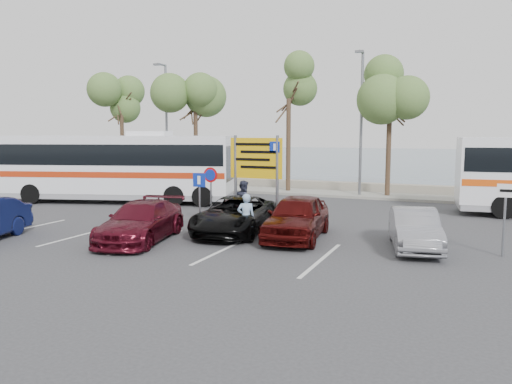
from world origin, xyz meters
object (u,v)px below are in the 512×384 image
at_px(car_silver_b, 415,229).
at_px(street_lamp_left, 166,119).
at_px(suv_black, 235,215).
at_px(pedestrian_near, 246,217).
at_px(street_lamp_right, 361,117).
at_px(pedestrian_far, 244,202).
at_px(car_red, 297,217).
at_px(coach_bus_left, 118,169).
at_px(direction_sign, 256,165).
at_px(car_maroon, 141,221).

bearing_deg(car_silver_b, street_lamp_left, 132.54).
bearing_deg(suv_black, pedestrian_near, -55.96).
height_order(street_lamp_right, pedestrian_far, street_lamp_right).
bearing_deg(car_red, suv_black, 173.41).
distance_m(suv_black, pedestrian_near, 1.43).
bearing_deg(pedestrian_far, street_lamp_right, -52.88).
bearing_deg(coach_bus_left, direction_sign, -19.25).
height_order(street_lamp_left, pedestrian_near, street_lamp_left).
distance_m(street_lamp_right, direction_sign, 10.73).
height_order(car_maroon, car_red, car_red).
height_order(coach_bus_left, pedestrian_far, coach_bus_left).
height_order(suv_black, car_silver_b, suv_black).
xyz_separation_m(street_lamp_left, coach_bus_left, (1.55, -7.02, -2.85)).
xyz_separation_m(street_lamp_right, car_maroon, (-4.51, -14.48, -3.92)).
xyz_separation_m(car_maroon, car_silver_b, (8.76, 2.46, -0.03)).
bearing_deg(suv_black, coach_bus_left, 145.19).
distance_m(direction_sign, pedestrian_far, 1.69).
xyz_separation_m(street_lamp_left, car_red, (13.29, -12.02, -3.83)).
distance_m(car_maroon, car_silver_b, 9.10).
bearing_deg(coach_bus_left, suv_black, -28.15).
distance_m(direction_sign, suv_black, 2.45).
bearing_deg(car_silver_b, suv_black, 167.41).
xyz_separation_m(street_lamp_left, car_silver_b, (17.25, -12.02, -3.96)).
xyz_separation_m(pedestrian_near, pedestrian_far, (-1.46, 3.03, 0.06)).
relative_size(car_silver_b, pedestrian_near, 2.38).
height_order(street_lamp_left, suv_black, street_lamp_left).
bearing_deg(street_lamp_right, car_red, -88.61).
distance_m(car_maroon, suv_black, 3.44).
bearing_deg(car_maroon, pedestrian_near, 10.16).
height_order(coach_bus_left, pedestrian_near, coach_bus_left).
relative_size(street_lamp_left, pedestrian_near, 4.88).
height_order(direction_sign, pedestrian_far, direction_sign).
relative_size(coach_bus_left, car_silver_b, 3.17).
bearing_deg(street_lamp_left, suv_black, -47.82).
relative_size(direction_sign, car_silver_b, 0.92).
distance_m(street_lamp_left, car_red, 18.32).
height_order(pedestrian_near, pedestrian_far, pedestrian_far).
bearing_deg(car_maroon, direction_sign, 46.46).
bearing_deg(suv_black, car_red, -6.66).
bearing_deg(car_red, car_silver_b, -6.59).
distance_m(car_red, pedestrian_near, 1.83).
xyz_separation_m(direction_sign, pedestrian_near, (0.82, -2.78, -1.61)).
relative_size(car_red, suv_black, 0.94).
xyz_separation_m(street_lamp_right, direction_sign, (-2.00, -10.32, -2.17)).
relative_size(pedestrian_near, pedestrian_far, 0.93).
distance_m(pedestrian_near, pedestrian_far, 3.36).
bearing_deg(suv_black, pedestrian_far, 98.60).
relative_size(street_lamp_right, car_maroon, 1.72).
relative_size(car_silver_b, pedestrian_far, 2.20).
bearing_deg(car_maroon, coach_bus_left, 120.54).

